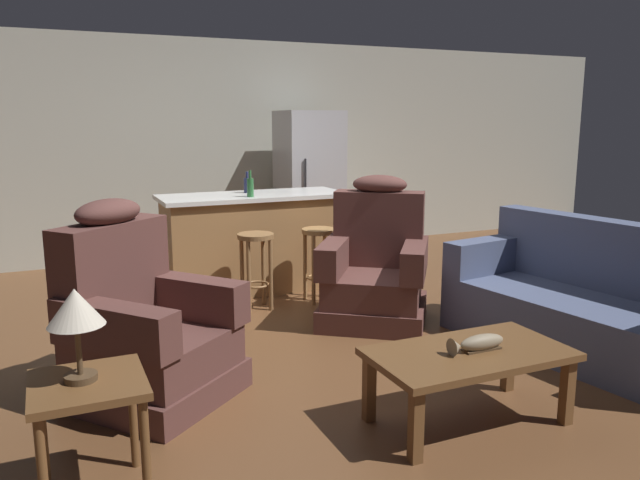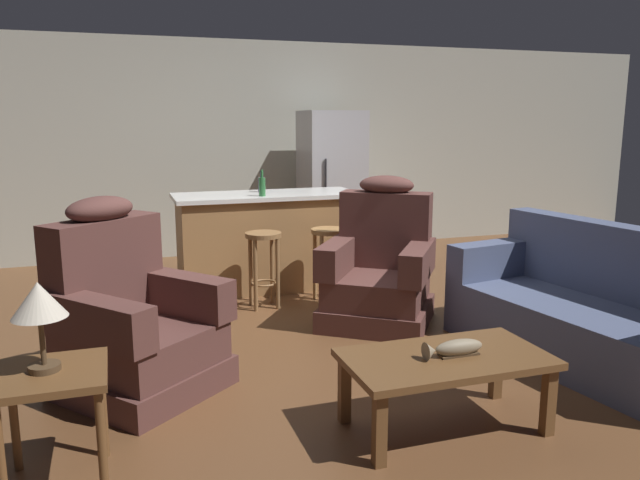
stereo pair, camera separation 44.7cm
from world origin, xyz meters
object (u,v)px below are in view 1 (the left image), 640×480
bottle_tall_green (250,187)px  kitchen_island (254,242)px  recliner_near_lamp (143,329)px  fish_figurine (477,344)px  bottle_short_amber (247,185)px  bar_stool_right (319,251)px  table_lamp (76,312)px  couch (583,305)px  bar_stool_left (256,257)px  end_table (89,402)px  refrigerator (309,185)px  recliner_near_island (375,270)px  coffee_table (469,360)px

bottle_tall_green → kitchen_island: bearing=66.0°
recliner_near_lamp → fish_figurine: bearing=16.3°
bottle_short_amber → bar_stool_right: bearing=-59.7°
table_lamp → bottle_tall_green: 3.29m
couch → bottle_tall_green: bearing=-62.4°
table_lamp → bar_stool_right: bearing=47.7°
fish_figurine → bar_stool_left: bearing=99.9°
end_table → refrigerator: (2.83, 4.24, 0.42)m
fish_figurine → end_table: bearing=177.0°
bottle_tall_green → bar_stool_right: bearing=-39.8°
recliner_near_island → refrigerator: 2.60m
recliner_near_island → bar_stool_left: size_ratio=1.76×
table_lamp → fish_figurine: bearing=-3.4°
coffee_table → end_table: bearing=177.6°
couch → end_table: couch is taller
refrigerator → recliner_near_lamp: bearing=-127.2°
recliner_near_lamp → bottle_short_amber: recliner_near_lamp is taller
end_table → fish_figurine: bearing=-3.0°
end_table → bottle_short_amber: 3.65m
coffee_table → recliner_near_island: (0.41, 1.81, 0.06)m
bar_stool_right → bottle_tall_green: (-0.51, 0.43, 0.57)m
table_lamp → bottle_tall_green: bearing=59.4°
coffee_table → kitchen_island: (-0.22, 3.13, 0.11)m
couch → table_lamp: size_ratio=4.90×
fish_figurine → recliner_near_lamp: (-1.62, 1.10, -0.04)m
bar_stool_right → bottle_short_amber: 1.03m
bar_stool_left → bottle_tall_green: 0.72m
table_lamp → refrigerator: refrigerator is taller
recliner_near_island → end_table: 2.93m
table_lamp → kitchen_island: 3.53m
couch → end_table: (-3.40, -0.48, 0.12)m
recliner_near_island → fish_figurine: bearing=24.1°
recliner_near_island → refrigerator: refrigerator is taller
fish_figurine → table_lamp: table_lamp is taller
recliner_near_lamp → kitchen_island: size_ratio=0.67×
recliner_near_island → bottle_tall_green: size_ratio=4.85×
coffee_table → couch: size_ratio=0.55×
recliner_near_lamp → refrigerator: size_ratio=0.68×
fish_figurine → bottle_tall_green: size_ratio=1.37×
fish_figurine → bottle_short_amber: bearing=94.7°
coffee_table → bar_stool_left: bar_stool_left is taller
end_table → couch: bearing=8.1°
coffee_table → end_table: 1.96m
kitchen_island → bar_stool_left: bearing=-106.6°
recliner_near_island → kitchen_island: 1.46m
couch → recliner_near_island: bearing=-59.6°
recliner_near_lamp → end_table: 1.06m
bar_stool_right → bottle_short_amber: size_ratio=3.24×
kitchen_island → bottle_tall_green: bearing=-114.0°
bar_stool_left → bottle_short_amber: (0.17, 0.75, 0.56)m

